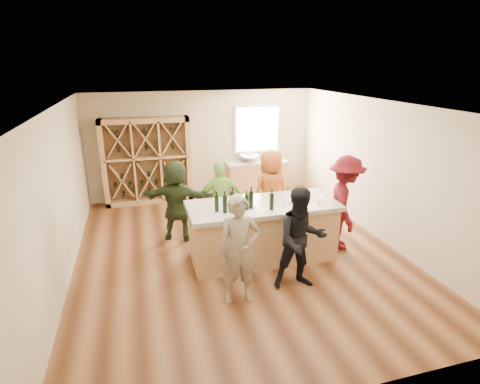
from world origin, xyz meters
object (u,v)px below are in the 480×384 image
object	(u,v)px
wine_bottle_d	(247,202)
person_near_right	(301,239)
wine_bottle_b	(225,204)
wine_bottle_c	(232,201)
person_server	(345,203)
person_far_left	(177,200)
wine_rack	(147,161)
wine_bottle_a	(217,204)
wine_bottle_e	(251,200)
tasting_counter_base	(262,233)
person_far_mid	(221,200)
person_far_right	(271,191)
wine_bottle_f	(272,201)
sink	(249,158)
person_near_left	(239,250)

from	to	relation	value
wine_bottle_d	person_near_right	xyz separation A→B (m)	(0.64, -0.86, -0.38)
wine_bottle_b	wine_bottle_c	size ratio (longest dim) A/B	0.93
person_server	person_far_left	bearing A→B (deg)	89.98
wine_rack	wine_bottle_a	xyz separation A→B (m)	(1.00, -3.73, 0.12)
wine_bottle_e	person_near_right	world-z (taller)	person_near_right
tasting_counter_base	wine_bottle_c	distance (m)	0.97
tasting_counter_base	person_server	size ratio (longest dim) A/B	1.40
person_far_mid	wine_bottle_d	bearing A→B (deg)	100.71
person_far_right	wine_bottle_f	xyz separation A→B (m)	(-0.54, -1.51, 0.35)
person_server	sink	bearing A→B (deg)	35.54
person_far_left	person_near_left	bearing A→B (deg)	126.78
person_near_right	person_far_mid	xyz separation A→B (m)	(-0.80, 2.16, -0.04)
wine_bottle_b	wine_bottle_e	size ratio (longest dim) A/B	0.97
wine_bottle_c	person_server	distance (m)	2.29
wine_bottle_e	person_far_right	bearing A→B (deg)	57.39
tasting_counter_base	person_far_right	size ratio (longest dim) A/B	1.48
wine_bottle_c	person_far_left	distance (m)	1.66
person_near_left	person_near_right	size ratio (longest dim) A/B	1.01
wine_bottle_a	wine_bottle_d	bearing A→B (deg)	-9.65
person_server	person_far_left	size ratio (longest dim) A/B	1.11
wine_bottle_f	person_near_left	bearing A→B (deg)	-133.54
person_far_left	wine_bottle_c	bearing A→B (deg)	142.04
person_near_right	wine_rack	bearing A→B (deg)	121.33
person_near_right	person_server	bearing A→B (deg)	44.06
wine_bottle_d	tasting_counter_base	bearing A→B (deg)	29.51
sink	wine_bottle_d	xyz separation A→B (m)	(-1.19, -3.75, 0.21)
wine_bottle_d	person_far_left	size ratio (longest dim) A/B	0.17
wine_rack	sink	distance (m)	2.70
person_far_left	person_server	bearing A→B (deg)	179.43
wine_rack	person_far_right	bearing A→B (deg)	-44.17
person_server	person_far_mid	size ratio (longest dim) A/B	1.14
wine_bottle_b	person_near_right	distance (m)	1.39
wine_rack	tasting_counter_base	distance (m)	4.11
wine_bottle_a	person_far_right	distance (m)	2.01
wine_bottle_a	wine_bottle_f	xyz separation A→B (m)	(0.93, -0.18, 0.01)
sink	wine_bottle_b	xyz separation A→B (m)	(-1.57, -3.75, 0.22)
wine_bottle_b	person_far_mid	distance (m)	1.39
wine_bottle_d	wine_bottle_e	xyz separation A→B (m)	(0.10, 0.07, 0.02)
wine_bottle_a	person_far_mid	xyz separation A→B (m)	(0.34, 1.21, -0.41)
person_near_right	person_far_left	xyz separation A→B (m)	(-1.68, 2.32, -0.01)
wine_bottle_b	wine_bottle_c	world-z (taller)	wine_bottle_c
wine_bottle_e	person_server	size ratio (longest dim) A/B	0.17
person_far_right	wine_bottle_d	bearing A→B (deg)	39.75
wine_bottle_b	person_far_left	xyz separation A→B (m)	(-0.66, 1.47, -0.40)
wine_bottle_b	wine_bottle_d	world-z (taller)	wine_bottle_b
sink	person_near_left	world-z (taller)	person_near_left
person_server	person_far_mid	world-z (taller)	person_server
wine_bottle_f	wine_bottle_a	bearing A→B (deg)	169.30
person_far_right	wine_bottle_f	bearing A→B (deg)	54.21
tasting_counter_base	wine_bottle_e	bearing A→B (deg)	-151.93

